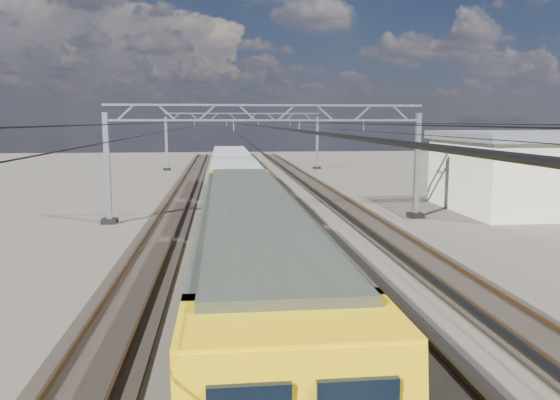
{
  "coord_description": "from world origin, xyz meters",
  "views": [
    {
      "loc": [
        -2.79,
        -29.16,
        6.1
      ],
      "look_at": [
        -0.04,
        -3.8,
        2.4
      ],
      "focal_mm": 35.0,
      "sensor_mm": 36.0,
      "label": 1
    }
  ],
  "objects": [
    {
      "name": "track_loco",
      "position": [
        -2.0,
        0.0,
        0.07
      ],
      "size": [
        2.6,
        140.0,
        0.3
      ],
      "color": "black",
      "rests_on": "ground"
    },
    {
      "name": "hopper_wagon_lead",
      "position": [
        -2.0,
        3.74,
        2.23
      ],
      "size": [
        3.38,
        13.0,
        3.25
      ],
      "color": "black",
      "rests_on": "ground"
    },
    {
      "name": "overhead_wires",
      "position": [
        0.0,
        8.0,
        5.75
      ],
      "size": [
        12.03,
        140.0,
        0.53
      ],
      "color": "black",
      "rests_on": "ground"
    },
    {
      "name": "catenary_gantry_far",
      "position": [
        0.0,
        40.0,
        3.91
      ],
      "size": [
        19.9,
        0.9,
        7.11
      ],
      "color": "#9A9EA8",
      "rests_on": "ground"
    },
    {
      "name": "locomotive",
      "position": [
        -2.0,
        -13.95,
        2.33
      ],
      "size": [
        2.76,
        21.1,
        3.62
      ],
      "color": "black",
      "rests_on": "ground"
    },
    {
      "name": "track_inner_east",
      "position": [
        2.0,
        0.0,
        0.07
      ],
      "size": [
        2.6,
        140.0,
        0.3
      ],
      "color": "black",
      "rests_on": "ground"
    },
    {
      "name": "hopper_wagon_mid",
      "position": [
        -2.0,
        17.94,
        2.23
      ],
      "size": [
        3.38,
        13.0,
        3.25
      ],
      "color": "black",
      "rests_on": "ground"
    },
    {
      "name": "catenary_gantry_mid",
      "position": [
        0.0,
        4.0,
        3.91
      ],
      "size": [
        19.9,
        0.9,
        7.11
      ],
      "color": "#9A9EA8",
      "rests_on": "ground"
    },
    {
      "name": "ground",
      "position": [
        0.0,
        0.0,
        0.0
      ],
      "size": [
        160.0,
        160.0,
        0.0
      ],
      "primitive_type": "plane",
      "color": "#28241E",
      "rests_on": "ground"
    },
    {
      "name": "track_outer_west",
      "position": [
        -6.0,
        0.0,
        0.07
      ],
      "size": [
        2.6,
        140.0,
        0.3
      ],
      "color": "black",
      "rests_on": "ground"
    },
    {
      "name": "track_outer_east",
      "position": [
        6.0,
        0.0,
        0.07
      ],
      "size": [
        2.6,
        140.0,
        0.3
      ],
      "color": "black",
      "rests_on": "ground"
    }
  ]
}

